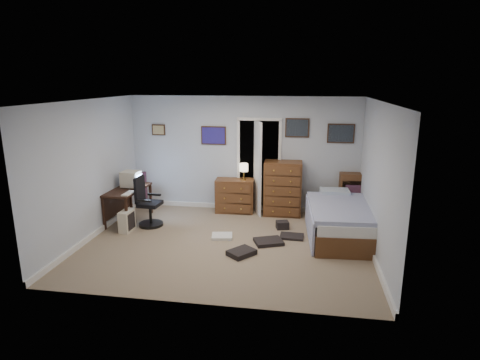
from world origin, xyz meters
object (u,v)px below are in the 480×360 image
bed (338,219)px  tall_dresser (283,188)px  office_chair (147,207)px  computer_desk (124,196)px  low_dresser (235,196)px

bed → tall_dresser: bearing=132.4°
office_chair → bed: bearing=4.6°
computer_desk → office_chair: 0.62m
low_dresser → office_chair: bearing=-148.2°
office_chair → low_dresser: 1.92m
computer_desk → bed: computer_desk is taller
computer_desk → low_dresser: bearing=26.0°
low_dresser → tall_dresser: (1.04, -0.02, 0.22)m
tall_dresser → bed: (1.09, -1.06, -0.26)m
office_chair → bed: size_ratio=0.46×
office_chair → tall_dresser: 2.83m
bed → low_dresser: bearing=149.6°
tall_dresser → bed: bearing=-45.6°
computer_desk → tall_dresser: bearing=18.4°
low_dresser → computer_desk: bearing=-160.4°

